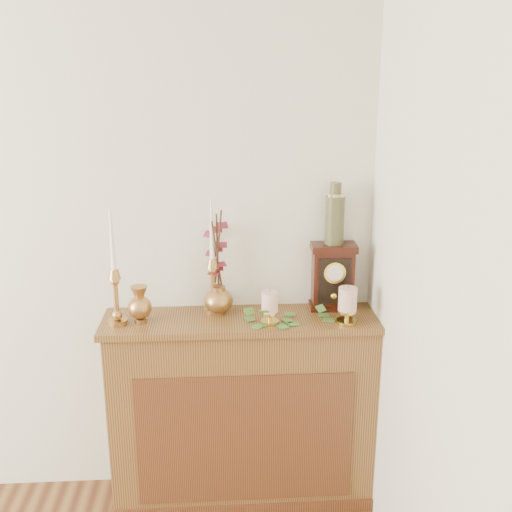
{
  "coord_description": "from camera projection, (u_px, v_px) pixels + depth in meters",
  "views": [
    {
      "loc": [
        1.31,
        -0.37,
        1.95
      ],
      "look_at": [
        1.46,
        2.05,
        1.23
      ],
      "focal_mm": 42.0,
      "sensor_mm": 36.0,
      "label": 1
    }
  ],
  "objects": [
    {
      "name": "console_shelf",
      "position": [
        243.0,
        415.0,
        2.8
      ],
      "size": [
        1.24,
        0.34,
        0.93
      ],
      "color": "brown",
      "rests_on": "ground"
    },
    {
      "name": "candlestick_left",
      "position": [
        115.0,
        288.0,
        2.54
      ],
      "size": [
        0.08,
        0.08,
        0.51
      ],
      "rotation": [
        0.0,
        0.0,
        0.16
      ],
      "color": "#B18347",
      "rests_on": "console_shelf"
    },
    {
      "name": "candlestick_center",
      "position": [
        213.0,
        277.0,
        2.66
      ],
      "size": [
        0.09,
        0.09,
        0.52
      ],
      "rotation": [
        0.0,
        0.0,
        -0.11
      ],
      "color": "#B18347",
      "rests_on": "console_shelf"
    },
    {
      "name": "bud_vase",
      "position": [
        140.0,
        305.0,
        2.58
      ],
      "size": [
        0.1,
        0.1,
        0.17
      ],
      "rotation": [
        0.0,
        0.0,
        0.25
      ],
      "color": "#B18347",
      "rests_on": "console_shelf"
    },
    {
      "name": "ginger_jar",
      "position": [
        217.0,
        265.0,
        2.67
      ],
      "size": [
        0.2,
        0.21,
        0.49
      ],
      "rotation": [
        0.0,
        0.0,
        -0.15
      ],
      "color": "#B18347",
      "rests_on": "console_shelf"
    },
    {
      "name": "pillar_candle_left",
      "position": [
        270.0,
        306.0,
        2.57
      ],
      "size": [
        0.08,
        0.08,
        0.15
      ],
      "rotation": [
        0.0,
        0.0,
        0.43
      ],
      "color": "gold",
      "rests_on": "console_shelf"
    },
    {
      "name": "pillar_candle_right",
      "position": [
        347.0,
        304.0,
        2.57
      ],
      "size": [
        0.09,
        0.09,
        0.17
      ],
      "rotation": [
        0.0,
        0.0,
        -0.08
      ],
      "color": "gold",
      "rests_on": "console_shelf"
    },
    {
      "name": "ivy_garland",
      "position": [
        281.0,
        322.0,
        2.57
      ],
      "size": [
        0.42,
        0.2,
        0.08
      ],
      "rotation": [
        0.0,
        0.0,
        -0.28
      ],
      "color": "#40772D",
      "rests_on": "console_shelf"
    },
    {
      "name": "mantel_clock",
      "position": [
        332.0,
        277.0,
        2.73
      ],
      "size": [
        0.21,
        0.15,
        0.31
      ],
      "rotation": [
        0.0,
        0.0,
        -0.04
      ],
      "color": "black",
      "rests_on": "console_shelf"
    },
    {
      "name": "ceramic_vase",
      "position": [
        335.0,
        217.0,
        2.66
      ],
      "size": [
        0.09,
        0.09,
        0.28
      ],
      "rotation": [
        0.0,
        0.0,
        -0.04
      ],
      "color": "#162C23",
      "rests_on": "mantel_clock"
    }
  ]
}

